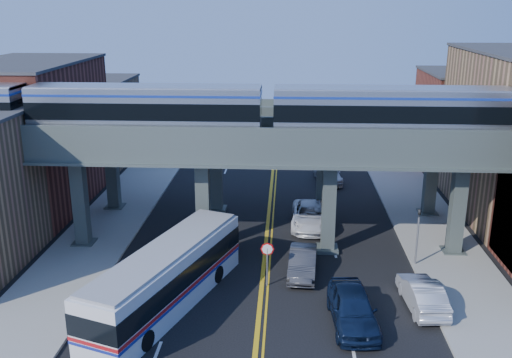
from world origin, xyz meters
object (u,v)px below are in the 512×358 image
Objects in this scene: car_lane_b at (303,263)px; car_lane_a at (353,308)px; transit_train at (146,109)px; traffic_signal at (418,231)px; car_lane_c at (311,216)px; car_lane_d at (328,173)px; stop_sign at (267,257)px; car_parked_curb at (422,294)px; transit_bus at (167,278)px.

car_lane_a is at bearing -62.70° from car_lane_b.
transit_train is 10.68× the size of traffic_signal.
transit_train is at bearing -156.22° from car_lane_c.
car_lane_d is (0.32, 23.89, -0.17)m from car_lane_a.
traffic_signal reaches higher than car_lane_b.
traffic_signal reaches higher than stop_sign.
transit_train reaches higher than car_lane_d.
car_parked_curb is (15.84, -6.94, -8.36)m from transit_train.
traffic_signal reaches higher than car_lane_c.
transit_train is 8.58× the size of car_lane_d.
car_lane_a is 23.90m from car_lane_d.
transit_bus is at bearing -119.46° from car_lane_d.
car_lane_a is at bearing -80.87° from car_lane_c.
stop_sign is 0.46× the size of car_lane_c.
stop_sign is 2.75m from car_lane_b.
traffic_signal reaches higher than transit_bus.
transit_train is 13.95m from car_lane_c.
traffic_signal is 0.91× the size of car_lane_b.
car_lane_d is (2.67, 18.49, -0.00)m from car_lane_b.
transit_train is at bearing 173.10° from traffic_signal.
stop_sign is 0.56× the size of car_parked_curb.
car_lane_c is at bearing 73.17° from stop_sign.
transit_bus is 9.65m from car_lane_a.
traffic_signal is at bearing 15.66° from car_lane_b.
car_lane_c is 1.24× the size of car_parked_curb.
stop_sign is at bearing -17.77° from car_parked_curb.
stop_sign is 0.64× the size of traffic_signal.
transit_train reaches higher than car_lane_b.
car_lane_a reaches higher than car_lane_b.
car_lane_c reaches higher than car_parked_curb.
stop_sign is 0.52× the size of car_lane_d.
stop_sign is 0.58× the size of car_lane_b.
car_parked_curb is at bearing -25.75° from car_lane_b.
traffic_signal is at bearing -102.51° from car_parked_curb.
car_lane_b is (2.03, 1.56, -1.02)m from stop_sign.
car_lane_c is 1.13× the size of car_lane_d.
transit_train is 17.03m from car_lane_a.
car_lane_c is (7.93, 11.68, -0.81)m from transit_bus.
transit_train is 18.00m from traffic_signal.
traffic_signal is at bearing 52.68° from car_lane_a.
car_lane_c is (-6.14, 6.14, -1.50)m from traffic_signal.
car_lane_c is at bearing -68.33° from car_parked_curb.
car_lane_b is at bearing -40.46° from transit_bus.
traffic_signal is 8.81m from car_lane_c.
stop_sign is at bearing -104.76° from car_lane_c.
car_lane_c is (10.40, 4.14, -8.33)m from transit_train.
stop_sign is 5.75m from transit_bus.
transit_bus is 2.14× the size of car_lane_c.
transit_bus is (-14.06, -5.53, -0.69)m from traffic_signal.
car_lane_c is at bearing -14.27° from transit_bus.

